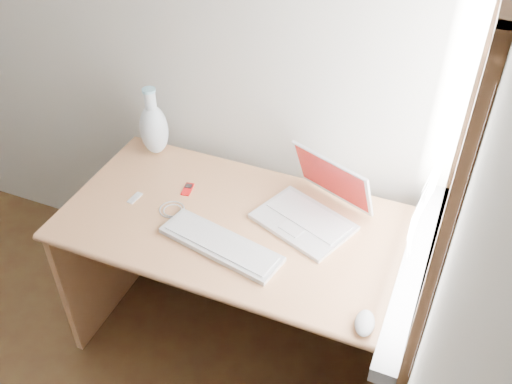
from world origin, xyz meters
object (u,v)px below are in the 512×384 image
at_px(desk, 252,249).
at_px(external_keyboard, 221,244).
at_px(vase, 154,128).
at_px(laptop, 308,205).

xyz_separation_m(desk, external_keyboard, (-0.03, -0.23, 0.23)).
bearing_deg(desk, external_keyboard, -96.87).
bearing_deg(vase, desk, -20.19).
xyz_separation_m(desk, vase, (-0.55, 0.20, 0.35)).
xyz_separation_m(laptop, vase, (-0.77, 0.15, 0.07)).
bearing_deg(laptop, external_keyboard, -108.73).
xyz_separation_m(external_keyboard, vase, (-0.53, 0.44, 0.12)).
xyz_separation_m(desk, laptop, (0.21, 0.05, 0.27)).
bearing_deg(vase, external_keyboard, -39.72).
relative_size(desk, vase, 4.45).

